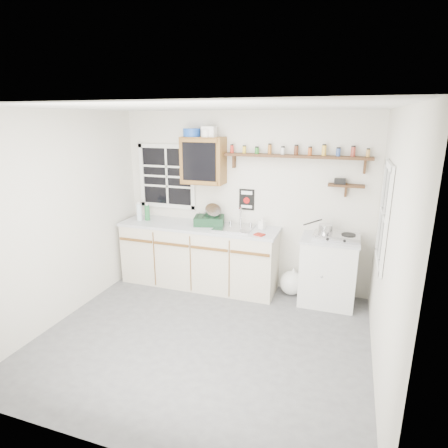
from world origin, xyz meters
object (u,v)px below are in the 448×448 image
(dish_rack, at_px, (210,218))
(hotplate, at_px, (337,236))
(upper_cabinet, at_px, (203,161))
(right_cabinet, at_px, (328,271))
(spice_shelf, at_px, (297,155))
(main_cabinet, at_px, (199,255))

(dish_rack, bearing_deg, hotplate, -16.86)
(dish_rack, bearing_deg, upper_cabinet, 136.95)
(dish_rack, bearing_deg, right_cabinet, -16.28)
(spice_shelf, relative_size, dish_rack, 3.99)
(spice_shelf, relative_size, hotplate, 3.31)
(upper_cabinet, height_order, hotplate, upper_cabinet)
(upper_cabinet, xyz_separation_m, spice_shelf, (1.28, 0.07, 0.10))
(main_cabinet, bearing_deg, spice_shelf, 9.17)
(right_cabinet, relative_size, hotplate, 1.58)
(main_cabinet, relative_size, hotplate, 4.00)
(main_cabinet, xyz_separation_m, dish_rack, (0.16, 0.08, 0.56))
(hotplate, bearing_deg, upper_cabinet, 177.30)
(right_cabinet, distance_m, dish_rack, 1.77)
(right_cabinet, xyz_separation_m, spice_shelf, (-0.52, 0.19, 1.47))
(upper_cabinet, bearing_deg, main_cabinet, -103.68)
(spice_shelf, bearing_deg, right_cabinet, -19.99)
(spice_shelf, xyz_separation_m, hotplate, (0.59, -0.21, -0.98))
(main_cabinet, bearing_deg, hotplate, 0.16)
(upper_cabinet, bearing_deg, dish_rack, -28.56)
(dish_rack, bearing_deg, main_cabinet, -168.02)
(upper_cabinet, relative_size, hotplate, 1.13)
(upper_cabinet, xyz_separation_m, dish_rack, (0.12, -0.07, -0.81))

